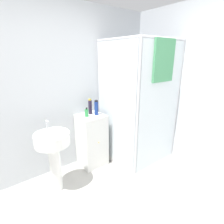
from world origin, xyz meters
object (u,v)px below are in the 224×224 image
at_px(sink, 53,149).
at_px(shampoo_bottle_tall_black, 90,107).
at_px(shampoo_bottle_blue, 96,108).
at_px(soap_dispenser, 87,113).

relative_size(sink, shampoo_bottle_tall_black, 3.94).
bearing_deg(shampoo_bottle_tall_black, sink, -158.44).
bearing_deg(sink, shampoo_bottle_blue, 13.40).
bearing_deg(soap_dispenser, sink, -161.27).
xyz_separation_m(sink, shampoo_bottle_blue, (0.79, 0.19, 0.36)).
bearing_deg(shampoo_bottle_blue, sink, -166.60).
relative_size(shampoo_bottle_tall_black, shampoo_bottle_blue, 1.04).
xyz_separation_m(soap_dispenser, shampoo_bottle_blue, (0.16, -0.02, 0.06)).
height_order(shampoo_bottle_tall_black, shampoo_bottle_blue, shampoo_bottle_tall_black).
bearing_deg(sink, shampoo_bottle_tall_black, 21.56).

